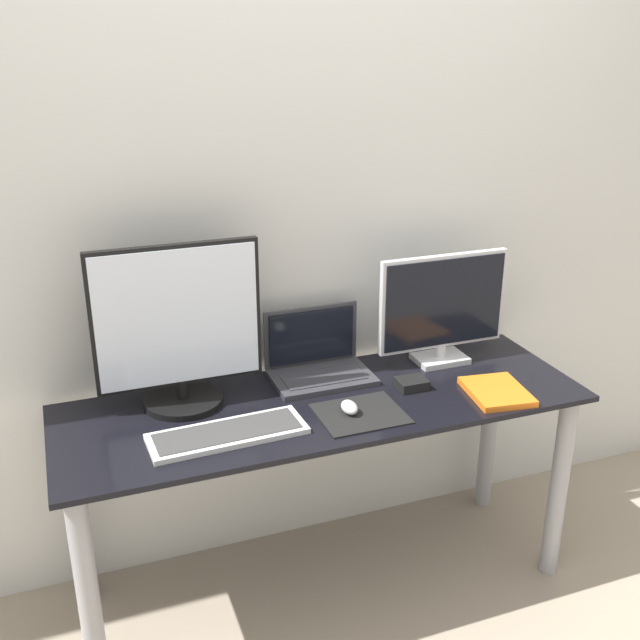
% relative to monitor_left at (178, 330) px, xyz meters
% --- Properties ---
extents(ground_plane, '(12.00, 12.00, 0.00)m').
position_rel_monitor_left_xyz_m(ground_plane, '(0.42, -0.42, -0.96)').
color(ground_plane, gray).
extents(wall_back, '(7.00, 0.05, 2.50)m').
position_rel_monitor_left_xyz_m(wall_back, '(0.42, 0.20, 0.29)').
color(wall_back, silver).
rests_on(wall_back, ground_plane).
extents(desk, '(1.66, 0.55, 0.71)m').
position_rel_monitor_left_xyz_m(desk, '(0.42, -0.14, -0.39)').
color(desk, black).
rests_on(desk, ground_plane).
extents(monitor_left, '(0.51, 0.25, 0.51)m').
position_rel_monitor_left_xyz_m(monitor_left, '(0.00, 0.00, 0.00)').
color(monitor_left, black).
rests_on(monitor_left, desk).
extents(monitor_right, '(0.47, 0.13, 0.39)m').
position_rel_monitor_left_xyz_m(monitor_right, '(0.90, 0.00, -0.05)').
color(monitor_right, silver).
rests_on(monitor_right, desk).
extents(laptop, '(0.33, 0.22, 0.22)m').
position_rel_monitor_left_xyz_m(laptop, '(0.46, 0.04, -0.19)').
color(laptop, '#333338').
rests_on(laptop, desk).
extents(keyboard, '(0.46, 0.18, 0.02)m').
position_rel_monitor_left_xyz_m(keyboard, '(0.08, -0.25, -0.24)').
color(keyboard, silver).
rests_on(keyboard, desk).
extents(mousepad, '(0.26, 0.22, 0.00)m').
position_rel_monitor_left_xyz_m(mousepad, '(0.49, -0.26, -0.24)').
color(mousepad, black).
rests_on(mousepad, desk).
extents(mouse, '(0.05, 0.07, 0.04)m').
position_rel_monitor_left_xyz_m(mouse, '(0.46, -0.25, -0.22)').
color(mouse, silver).
rests_on(mouse, mousepad).
extents(book, '(0.21, 0.24, 0.02)m').
position_rel_monitor_left_xyz_m(book, '(0.95, -0.29, -0.24)').
color(book, orange).
rests_on(book, desk).
extents(power_brick, '(0.10, 0.08, 0.03)m').
position_rel_monitor_left_xyz_m(power_brick, '(0.71, -0.16, -0.23)').
color(power_brick, black).
rests_on(power_brick, desk).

